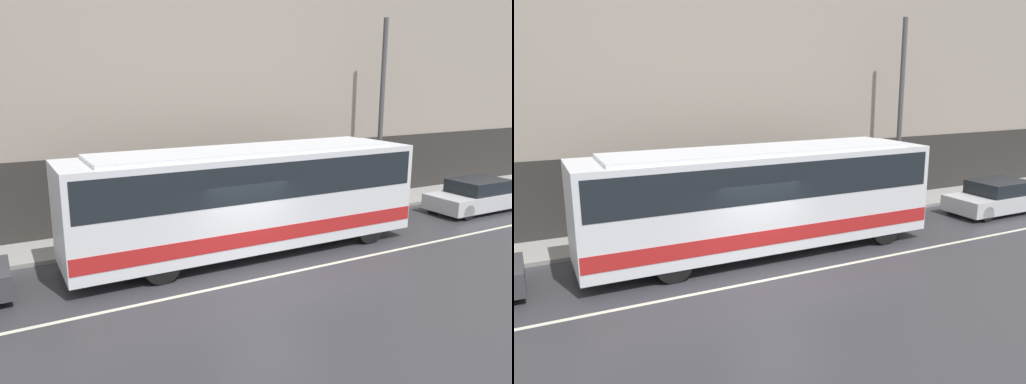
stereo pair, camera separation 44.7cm
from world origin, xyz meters
TOP-DOWN VIEW (x-y plane):
  - ground_plane at (0.00, 0.00)m, footprint 60.00×60.00m
  - sidewalk at (0.00, 5.11)m, footprint 60.00×2.23m
  - building_facade at (0.00, 6.37)m, footprint 60.00×0.35m
  - lane_stripe at (0.00, 0.00)m, footprint 54.00×0.14m
  - transit_bus at (0.66, 2.14)m, footprint 11.22×2.60m
  - sedan_white_front at (11.63, 2.14)m, footprint 4.79×1.86m
  - utility_pole_near at (8.46, 4.88)m, footprint 0.20×0.20m

SIDE VIEW (x-z plane):
  - ground_plane at x=0.00m, z-range 0.00..0.00m
  - lane_stripe at x=0.00m, z-range 0.00..0.01m
  - sidewalk at x=0.00m, z-range 0.00..0.13m
  - sedan_white_front at x=11.63m, z-range -0.04..1.29m
  - transit_bus at x=0.66m, z-range 0.21..3.55m
  - utility_pole_near at x=8.46m, z-range 0.13..7.83m
  - building_facade at x=0.00m, z-range -0.21..12.39m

